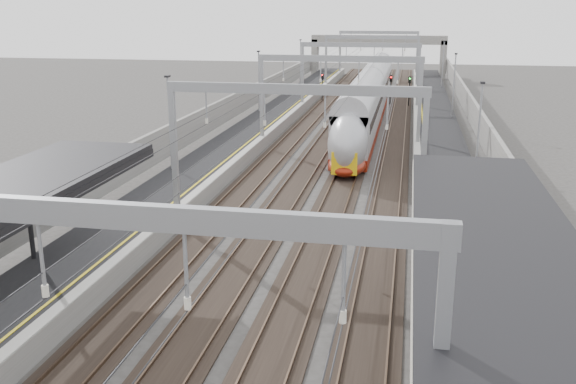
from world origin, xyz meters
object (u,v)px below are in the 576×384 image
at_px(overbridge, 378,45).
at_px(bench, 493,303).
at_px(train, 368,103).
at_px(signal_green, 322,82).

relative_size(overbridge, bench, 11.74).
xyz_separation_m(train, signal_green, (-6.70, 15.22, 0.31)).
bearing_deg(train, signal_green, 113.76).
bearing_deg(bench, train, 99.31).
bearing_deg(overbridge, signal_green, -99.97).
height_order(bench, signal_green, signal_green).
height_order(overbridge, train, overbridge).
bearing_deg(train, overbridge, 91.92).
relative_size(bench, signal_green, 0.54).
relative_size(overbridge, train, 0.44).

